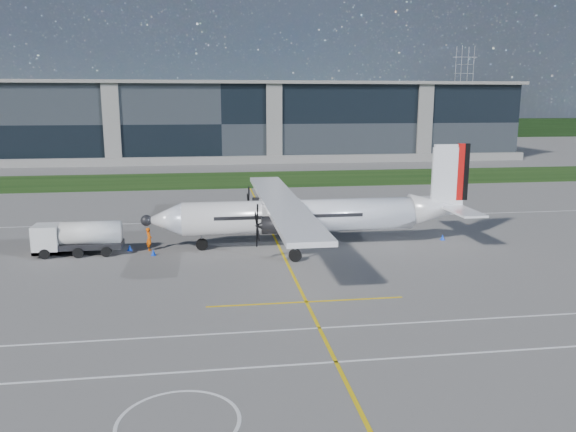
{
  "coord_description": "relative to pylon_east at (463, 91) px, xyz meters",
  "views": [
    {
      "loc": [
        -2.59,
        -37.55,
        11.9
      ],
      "look_at": [
        3.49,
        5.31,
        2.97
      ],
      "focal_mm": 35.0,
      "sensor_mm": 36.0,
      "label": 1
    }
  ],
  "objects": [
    {
      "name": "safety_cone_stbdwing",
      "position": [
        -82.16,
        -129.67,
        -14.75
      ],
      "size": [
        0.36,
        0.36,
        0.5
      ],
      "primitive_type": "cone",
      "color": "blue",
      "rests_on": "ground"
    },
    {
      "name": "turboprop_aircraft",
      "position": [
        -79.34,
        -143.02,
        -10.81
      ],
      "size": [
        26.95,
        27.95,
        8.38
      ],
      "primitive_type": null,
      "color": "white",
      "rests_on": "ground"
    },
    {
      "name": "yellow_taxiway_centerline",
      "position": [
        -82.0,
        -140.0,
        -14.99
      ],
      "size": [
        0.2,
        70.0,
        0.01
      ],
      "primitive_type": "cube",
      "color": "yellow",
      "rests_on": "ground"
    },
    {
      "name": "pylon_east",
      "position": [
        0.0,
        0.0,
        0.0
      ],
      "size": [
        9.0,
        4.6,
        30.0
      ],
      "primitive_type": null,
      "color": "gray",
      "rests_on": "ground"
    },
    {
      "name": "ground",
      "position": [
        -85.0,
        -110.0,
        -15.0
      ],
      "size": [
        400.0,
        400.0,
        0.0
      ],
      "primitive_type": "plane",
      "color": "#5D5B58",
      "rests_on": "ground"
    },
    {
      "name": "white_lane_line",
      "position": [
        -85.0,
        -164.0,
        -14.99
      ],
      "size": [
        90.0,
        0.15,
        0.01
      ],
      "primitive_type": "cube",
      "color": "white",
      "rests_on": "ground"
    },
    {
      "name": "tree_line",
      "position": [
        -85.0,
        -10.0,
        -12.0
      ],
      "size": [
        400.0,
        6.0,
        6.0
      ],
      "primitive_type": "cube",
      "color": "black",
      "rests_on": "ground"
    },
    {
      "name": "safety_cone_nose_port",
      "position": [
        -92.08,
        -144.08,
        -14.75
      ],
      "size": [
        0.36,
        0.36,
        0.5
      ],
      "primitive_type": "cone",
      "color": "blue",
      "rests_on": "ground"
    },
    {
      "name": "baggage_tug",
      "position": [
        -98.81,
        -141.79,
        -14.0
      ],
      "size": [
        3.34,
        2.01,
        2.01
      ],
      "primitive_type": null,
      "color": "silver",
      "rests_on": "ground"
    },
    {
      "name": "safety_cone_fwd",
      "position": [
        -94.12,
        -142.36,
        -14.75
      ],
      "size": [
        0.36,
        0.36,
        0.5
      ],
      "primitive_type": "cone",
      "color": "blue",
      "rests_on": "ground"
    },
    {
      "name": "safety_cone_tail",
      "position": [
        -67.62,
        -142.54,
        -14.75
      ],
      "size": [
        0.36,
        0.36,
        0.5
      ],
      "primitive_type": "cone",
      "color": "blue",
      "rests_on": "ground"
    },
    {
      "name": "grass_strip",
      "position": [
        -85.0,
        -102.0,
        -14.98
      ],
      "size": [
        400.0,
        18.0,
        0.04
      ],
      "primitive_type": "cube",
      "color": "#14330D",
      "rests_on": "ground"
    },
    {
      "name": "fuel_tanker_truck",
      "position": [
        -98.37,
        -142.98,
        -13.69
      ],
      "size": [
        7.01,
        2.28,
        2.63
      ],
      "primitive_type": null,
      "color": "silver",
      "rests_on": "ground"
    },
    {
      "name": "ground_crew_person",
      "position": [
        -92.53,
        -142.53,
        -13.92
      ],
      "size": [
        0.75,
        0.96,
        2.16
      ],
      "primitive_type": "imported",
      "rotation": [
        0.0,
        0.0,
        1.71
      ],
      "color": "#F25907",
      "rests_on": "ground"
    },
    {
      "name": "terminal_building",
      "position": [
        -85.0,
        -70.0,
        -7.5
      ],
      "size": [
        120.0,
        20.0,
        15.0
      ],
      "primitive_type": "cube",
      "color": "black",
      "rests_on": "ground"
    }
  ]
}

